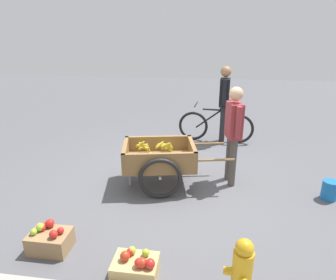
# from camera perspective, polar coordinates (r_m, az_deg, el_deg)

# --- Properties ---
(ground_plane) EXTENTS (24.00, 24.00, 0.00)m
(ground_plane) POSITION_cam_1_polar(r_m,az_deg,el_deg) (4.83, 1.12, -8.35)
(ground_plane) COLOR #56565B
(fruit_cart) EXTENTS (1.77, 1.09, 0.72)m
(fruit_cart) POSITION_cam_1_polar(r_m,az_deg,el_deg) (4.61, -1.72, -3.76)
(fruit_cart) COLOR olive
(fruit_cart) RESTS_ON ground
(vendor_person) EXTENTS (0.26, 0.54, 1.56)m
(vendor_person) POSITION_cam_1_polar(r_m,az_deg,el_deg) (4.61, 12.64, 2.31)
(vendor_person) COLOR #4C4742
(vendor_person) RESTS_ON ground
(bicycle) EXTENTS (1.66, 0.46, 0.85)m
(bicycle) POSITION_cam_1_polar(r_m,az_deg,el_deg) (6.60, 9.22, 2.62)
(bicycle) COLOR black
(bicycle) RESTS_ON ground
(cyclist_person) EXTENTS (0.23, 0.55, 1.67)m
(cyclist_person) POSITION_cam_1_polar(r_m,az_deg,el_deg) (6.43, 10.90, 8.07)
(cyclist_person) COLOR black
(cyclist_person) RESTS_ON ground
(fire_hydrant) EXTENTS (0.25, 0.25, 0.67)m
(fire_hydrant) POSITION_cam_1_polar(r_m,az_deg,el_deg) (2.87, 14.16, -23.67)
(fire_hydrant) COLOR gold
(fire_hydrant) RESTS_ON ground
(plastic_bucket) EXTENTS (0.22, 0.22, 0.29)m
(plastic_bucket) POSITION_cam_1_polar(r_m,az_deg,el_deg) (4.93, 28.95, -8.54)
(plastic_bucket) COLOR #1966B2
(plastic_bucket) RESTS_ON ground
(apple_crate) EXTENTS (0.44, 0.32, 0.32)m
(apple_crate) POSITION_cam_1_polar(r_m,az_deg,el_deg) (3.14, -6.28, -23.55)
(apple_crate) COLOR tan
(apple_crate) RESTS_ON ground
(mixed_fruit_crate) EXTENTS (0.44, 0.32, 0.32)m
(mixed_fruit_crate) POSITION_cam_1_polar(r_m,az_deg,el_deg) (3.69, -22.00, -17.55)
(mixed_fruit_crate) COLOR #99754C
(mixed_fruit_crate) RESTS_ON ground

